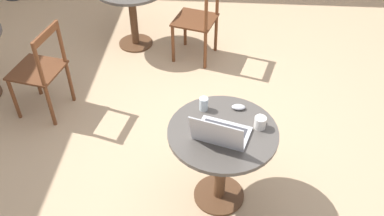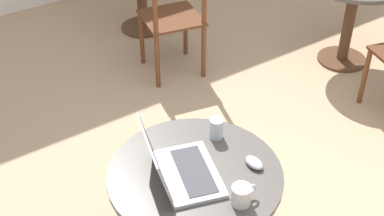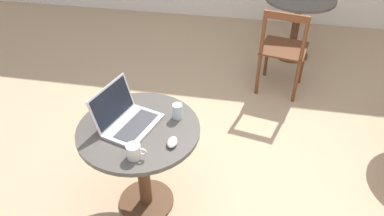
{
  "view_description": "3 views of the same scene",
  "coord_description": "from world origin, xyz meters",
  "px_view_note": "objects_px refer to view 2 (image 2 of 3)",
  "views": [
    {
      "loc": [
        -2.86,
        -0.14,
        2.74
      ],
      "look_at": [
        -0.33,
        0.05,
        0.55
      ],
      "focal_mm": 40.0,
      "sensor_mm": 36.0,
      "label": 1
    },
    {
      "loc": [
        -1.69,
        -1.59,
        2.32
      ],
      "look_at": [
        -0.44,
        0.27,
        0.65
      ],
      "focal_mm": 50.0,
      "sensor_mm": 36.0,
      "label": 2
    },
    {
      "loc": [
        -0.09,
        -1.88,
        2.2
      ],
      "look_at": [
        -0.48,
        0.28,
        0.55
      ],
      "focal_mm": 35.0,
      "sensor_mm": 36.0,
      "label": 3
    }
  ],
  "objects_px": {
    "laptop": "(178,168)",
    "mouse": "(254,163)",
    "chair_far_front": "(173,21)",
    "cafe_table_near": "(195,199)",
    "mug": "(242,195)",
    "drinking_glass": "(216,128)"
  },
  "relations": [
    {
      "from": "chair_far_front",
      "to": "mug",
      "type": "distance_m",
      "value": 2.12
    },
    {
      "from": "mouse",
      "to": "laptop",
      "type": "bearing_deg",
      "value": 158.44
    },
    {
      "from": "chair_far_front",
      "to": "mouse",
      "type": "distance_m",
      "value": 1.92
    },
    {
      "from": "cafe_table_near",
      "to": "mug",
      "type": "xyz_separation_m",
      "value": [
        0.06,
        -0.25,
        0.21
      ]
    },
    {
      "from": "chair_far_front",
      "to": "laptop",
      "type": "relative_size",
      "value": 2.08
    },
    {
      "from": "laptop",
      "to": "mug",
      "type": "xyz_separation_m",
      "value": [
        0.13,
        -0.27,
        -0.01
      ]
    },
    {
      "from": "laptop",
      "to": "drinking_glass",
      "type": "relative_size",
      "value": 4.28
    },
    {
      "from": "laptop",
      "to": "mug",
      "type": "relative_size",
      "value": 3.61
    },
    {
      "from": "laptop",
      "to": "mouse",
      "type": "height_order",
      "value": "laptop"
    },
    {
      "from": "cafe_table_near",
      "to": "mug",
      "type": "bearing_deg",
      "value": -77.44
    },
    {
      "from": "cafe_table_near",
      "to": "drinking_glass",
      "type": "xyz_separation_m",
      "value": [
        0.22,
        0.14,
        0.21
      ]
    },
    {
      "from": "drinking_glass",
      "to": "mug",
      "type": "bearing_deg",
      "value": -112.23
    },
    {
      "from": "mouse",
      "to": "drinking_glass",
      "type": "relative_size",
      "value": 0.99
    },
    {
      "from": "mouse",
      "to": "mug",
      "type": "relative_size",
      "value": 0.84
    },
    {
      "from": "mouse",
      "to": "mug",
      "type": "height_order",
      "value": "mug"
    },
    {
      "from": "mouse",
      "to": "drinking_glass",
      "type": "height_order",
      "value": "drinking_glass"
    },
    {
      "from": "chair_far_front",
      "to": "mug",
      "type": "xyz_separation_m",
      "value": [
        -0.88,
        -1.91,
        0.3
      ]
    },
    {
      "from": "cafe_table_near",
      "to": "drinking_glass",
      "type": "height_order",
      "value": "drinking_glass"
    },
    {
      "from": "laptop",
      "to": "mouse",
      "type": "bearing_deg",
      "value": -21.56
    },
    {
      "from": "drinking_glass",
      "to": "laptop",
      "type": "bearing_deg",
      "value": -156.33
    },
    {
      "from": "laptop",
      "to": "mouse",
      "type": "xyz_separation_m",
      "value": [
        0.31,
        -0.12,
        -0.03
      ]
    },
    {
      "from": "cafe_table_near",
      "to": "laptop",
      "type": "bearing_deg",
      "value": 167.47
    }
  ]
}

